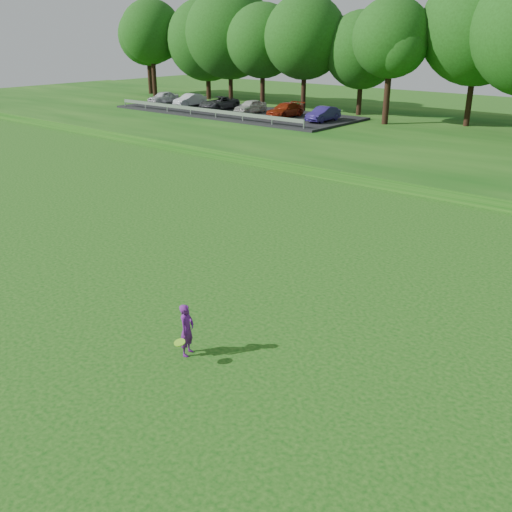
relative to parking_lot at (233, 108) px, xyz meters
The scene contains 5 objects.
ground 40.65m from the parking_lot, 53.88° to the right, with size 140.00×140.00×0.00m, color #0D480E.
berm 24.00m from the parking_lot, ahead, with size 130.00×30.00×0.60m, color #0D480E.
walking_path 27.19m from the parking_lot, 28.16° to the right, with size 130.00×1.60×0.04m, color gray.
parking_lot is the anchor object (origin of this frame).
woman 41.99m from the parking_lot, 49.74° to the right, with size 0.65×0.95×1.43m.
Camera 1 is at (12.88, -8.06, 7.94)m, focal length 40.00 mm.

